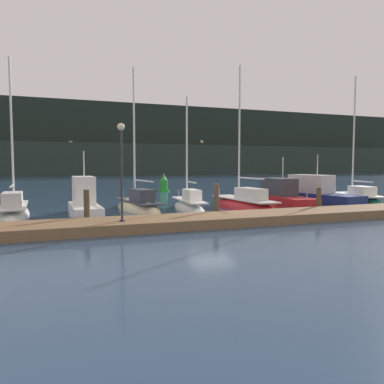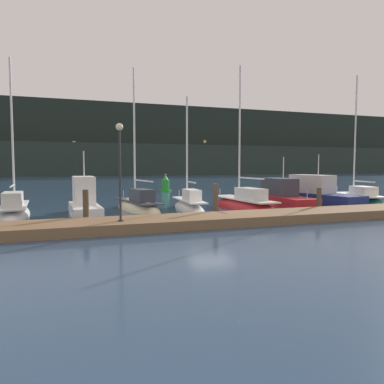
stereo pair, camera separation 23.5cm
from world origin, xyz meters
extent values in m
plane|color=navy|center=(0.00, 0.00, 0.00)|extent=(400.00, 400.00, 0.00)
cube|color=brown|center=(0.00, -2.24, 0.23)|extent=(34.14, 2.80, 0.45)
cylinder|color=#4C3D2D|center=(-6.77, -0.59, 0.87)|extent=(0.28, 0.28, 1.74)
cylinder|color=#4C3D2D|center=(0.00, -0.59, 0.95)|extent=(0.28, 0.28, 1.91)
cylinder|color=#4C3D2D|center=(6.77, -0.59, 0.77)|extent=(0.28, 0.28, 1.54)
ellipsoid|color=white|center=(-10.40, 4.59, 0.00)|extent=(1.86, 6.72, 1.14)
cube|color=silver|center=(-10.40, 4.59, 0.59)|extent=(1.56, 5.65, 0.08)
cube|color=silver|center=(-10.37, 3.79, 1.02)|extent=(1.06, 2.17, 0.78)
cylinder|color=silver|center=(-10.41, 5.12, 4.83)|extent=(0.12, 0.12, 8.48)
cylinder|color=silver|center=(-10.37, 3.70, 1.76)|extent=(0.18, 2.86, 0.09)
cylinder|color=silver|center=(-10.49, 7.66, 0.84)|extent=(0.04, 0.04, 0.50)
ellipsoid|color=white|center=(-6.54, 3.43, 0.00)|extent=(1.81, 5.39, 0.99)
cube|color=white|center=(-6.54, 3.43, 0.30)|extent=(1.66, 4.85, 0.60)
cube|color=silver|center=(-6.55, 3.96, 1.42)|extent=(1.20, 2.38, 1.64)
cube|color=black|center=(-6.58, 5.03, 1.66)|extent=(1.02, 0.33, 0.72)
cylinder|color=silver|center=(-6.54, 3.53, 2.98)|extent=(0.07, 0.07, 1.49)
cylinder|color=silver|center=(-6.49, 1.18, 0.90)|extent=(0.04, 0.04, 0.60)
ellipsoid|color=beige|center=(-3.20, 4.54, 0.00)|extent=(2.57, 6.58, 1.62)
cube|color=#333842|center=(-3.20, 4.54, 0.60)|extent=(2.16, 5.53, 0.08)
cube|color=#333842|center=(-3.09, 3.77, 1.03)|extent=(1.28, 2.17, 0.77)
cylinder|color=silver|center=(-3.27, 5.04, 4.85)|extent=(0.12, 0.12, 8.49)
cylinder|color=silver|center=(-3.05, 3.51, 1.94)|extent=(0.53, 3.09, 0.09)
cylinder|color=silver|center=(-3.62, 7.46, 0.85)|extent=(0.04, 0.04, 0.50)
ellipsoid|color=white|center=(-0.07, 3.57, 0.00)|extent=(1.74, 5.88, 1.15)
cube|color=silver|center=(-0.07, 3.57, 0.65)|extent=(1.46, 4.94, 0.08)
cube|color=silver|center=(-0.12, 2.88, 1.04)|extent=(0.92, 1.91, 0.69)
cylinder|color=silver|center=(-0.03, 4.03, 3.98)|extent=(0.12, 0.12, 6.64)
cylinder|color=silver|center=(-0.11, 3.01, 1.83)|extent=(0.25, 2.04, 0.09)
cylinder|color=silver|center=(0.13, 6.23, 0.90)|extent=(0.04, 0.04, 0.50)
ellipsoid|color=red|center=(3.42, 2.69, 0.00)|extent=(2.07, 7.47, 1.56)
cube|color=silver|center=(3.42, 2.69, 0.70)|extent=(1.74, 6.28, 0.08)
cube|color=silver|center=(3.46, 1.80, 1.09)|extent=(1.15, 2.41, 0.72)
cylinder|color=silver|center=(3.39, 3.28, 5.05)|extent=(0.12, 0.12, 8.71)
cylinder|color=silver|center=(3.46, 1.81, 2.08)|extent=(0.22, 2.95, 0.09)
cylinder|color=silver|center=(3.26, 6.09, 0.95)|extent=(0.04, 0.04, 0.50)
ellipsoid|color=red|center=(6.82, 3.17, 0.00)|extent=(2.43, 6.68, 1.12)
cube|color=red|center=(6.82, 3.17, 0.38)|extent=(2.23, 6.01, 0.75)
cube|color=#333842|center=(6.85, 3.82, 1.36)|extent=(1.57, 2.96, 1.21)
cube|color=black|center=(6.92, 5.14, 1.54)|extent=(1.27, 0.31, 0.54)
cylinder|color=silver|center=(6.83, 3.30, 2.72)|extent=(0.07, 0.07, 1.51)
cylinder|color=silver|center=(6.68, 0.41, 1.05)|extent=(0.04, 0.04, 0.60)
ellipsoid|color=navy|center=(10.26, 3.72, 0.00)|extent=(3.50, 7.74, 1.18)
cube|color=navy|center=(10.26, 3.72, 0.41)|extent=(3.19, 6.97, 0.82)
cube|color=silver|center=(10.14, 4.46, 1.49)|extent=(2.08, 3.50, 1.34)
cube|color=black|center=(9.89, 5.93, 1.69)|extent=(1.40, 0.49, 0.60)
cylinder|color=silver|center=(10.24, 3.87, 2.92)|extent=(0.07, 0.07, 1.52)
cylinder|color=silver|center=(10.78, 0.63, 1.12)|extent=(0.04, 0.04, 0.60)
ellipsoid|color=#195647|center=(13.39, 3.28, 0.00)|extent=(3.01, 6.49, 1.58)
cube|color=silver|center=(13.39, 3.28, 0.65)|extent=(2.53, 5.45, 0.08)
cube|color=silver|center=(13.25, 2.54, 1.01)|extent=(1.47, 2.18, 0.64)
cylinder|color=silver|center=(13.49, 3.77, 5.15)|extent=(0.12, 0.12, 8.99)
cylinder|color=silver|center=(13.24, 2.51, 1.69)|extent=(0.58, 2.52, 0.09)
cylinder|color=silver|center=(13.95, 6.10, 0.90)|extent=(0.04, 0.04, 0.50)
cylinder|color=green|center=(3.26, 20.76, 0.08)|extent=(1.29, 1.29, 0.16)
cylinder|color=green|center=(3.26, 20.76, 0.72)|extent=(0.86, 0.86, 1.12)
cone|color=green|center=(3.26, 20.76, 1.53)|extent=(0.60, 0.60, 0.50)
sphere|color=#F9EAB7|center=(3.26, 20.76, 1.83)|extent=(0.16, 0.16, 0.16)
cylinder|color=#2D2D33|center=(-5.45, -2.68, 0.48)|extent=(0.24, 0.24, 0.06)
cylinder|color=#2D2D33|center=(-5.45, -2.68, 2.46)|extent=(0.10, 0.10, 3.91)
sphere|color=#F9EAB7|center=(-5.45, -2.68, 4.56)|extent=(0.32, 0.32, 0.32)
cube|color=#1E2823|center=(0.00, 93.52, 10.06)|extent=(240.00, 16.00, 20.12)
cube|color=#26332C|center=(29.91, 83.52, 4.25)|extent=(144.00, 10.00, 8.49)
cube|color=#F4DB8C|center=(18.47, 85.47, 7.65)|extent=(0.80, 0.10, 0.80)
cube|color=#F4DB8C|center=(48.69, 85.47, 5.35)|extent=(0.80, 0.10, 0.80)
cube|color=#F4DB8C|center=(-3.47, 85.47, 8.76)|extent=(0.80, 0.10, 0.80)
cube|color=#F4DB8C|center=(33.90, 85.47, 9.82)|extent=(0.80, 0.10, 0.80)
camera|label=1|loc=(-8.26, -18.96, 2.93)|focal=35.00mm
camera|label=2|loc=(-8.04, -19.04, 2.93)|focal=35.00mm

